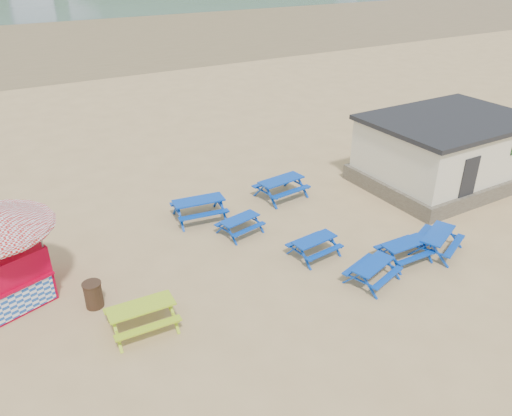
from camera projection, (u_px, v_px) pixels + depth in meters
ground at (262, 253)px, 18.18m from camera, size 400.00×400.00×0.00m
wet_sand at (25, 40)px, 60.05m from camera, size 400.00×400.00×0.00m
picnic_table_blue_a at (240, 226)px, 19.29m from camera, size 1.79×1.55×0.66m
picnic_table_blue_b at (199, 209)px, 20.28m from camera, size 2.26×1.92×0.86m
picnic_table_blue_c at (281, 188)px, 22.05m from camera, size 2.23×1.87×0.86m
picnic_table_blue_d at (372, 272)px, 16.47m from camera, size 1.97×1.75×0.70m
picnic_table_blue_e at (437, 242)px, 18.10m from camera, size 2.28×2.10×0.77m
picnic_table_blue_f at (404, 251)px, 17.61m from camera, size 1.74×1.42×0.71m
picnic_table_yellow at (142, 317)px, 14.42m from camera, size 1.98×1.63×0.80m
litter_bin at (93, 295)px, 15.28m from camera, size 0.59×0.59×0.86m
amenity_block at (445, 151)px, 22.96m from camera, size 7.40×5.40×3.15m
picnic_table_blue_g at (314, 247)px, 17.87m from camera, size 1.77×1.48×0.69m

